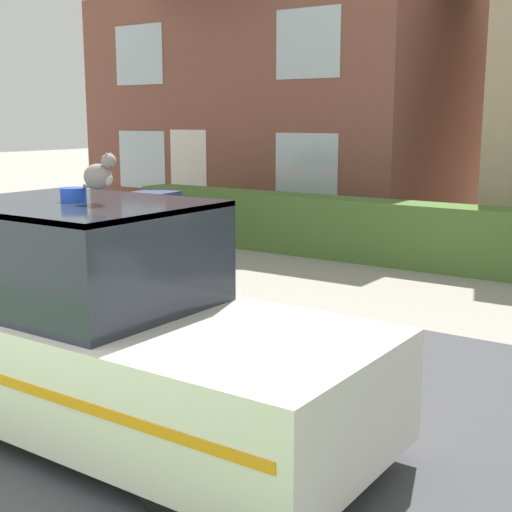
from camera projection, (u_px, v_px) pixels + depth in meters
road_strip at (210, 380)px, 6.45m from camera, size 28.00×5.17×0.01m
garden_hedge at (447, 238)px, 11.07m from camera, size 12.21×0.72×1.02m
police_car at (102, 329)px, 5.33m from camera, size 4.19×1.67×1.82m
cat at (100, 174)px, 5.10m from camera, size 0.33×0.21×0.27m
house_left at (290, 58)px, 16.95m from camera, size 8.33×5.98×7.36m
wheelie_bin at (154, 228)px, 11.47m from camera, size 0.74×0.78×1.19m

